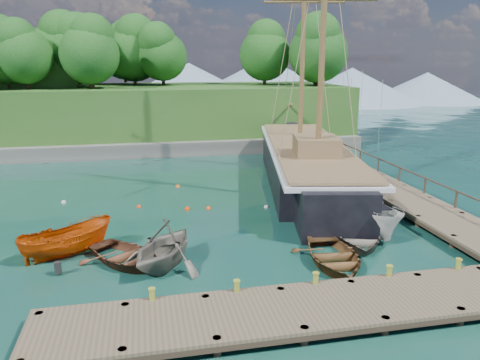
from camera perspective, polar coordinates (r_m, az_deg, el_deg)
The scene contains 24 objects.
ground at distance 22.27m, azimuth -0.47°, elevation -8.51°, with size 160.00×160.00×0.00m, color #133D37.
dock_near at distance 17.02m, azimuth 10.89°, elevation -14.88°, with size 20.00×3.20×1.10m.
dock_east at distance 32.31m, azimuth 17.37°, elevation -1.00°, with size 3.20×24.00×1.10m.
bollard_0 at distance 17.35m, azimuth -10.54°, elevation -15.91°, with size 0.26×0.26×0.45m, color olive.
bollard_1 at distance 17.61m, azimuth -0.39°, elevation -15.14°, with size 0.26×0.26×0.45m, color olive.
bollard_2 at distance 18.36m, azimuth 9.11°, elevation -14.01°, with size 0.26×0.26×0.45m, color olive.
bollard_3 at distance 19.55m, azimuth 17.57°, elevation -12.68°, with size 0.26×0.26×0.45m, color olive.
bollard_4 at distance 21.10m, azimuth 24.84°, elevation -11.31°, with size 0.26×0.26×0.45m, color olive.
rowboat_0 at distance 21.50m, azimuth -13.59°, elevation -9.82°, with size 3.06×4.29×0.89m, color brown.
rowboat_1 at distance 20.83m, azimuth -9.23°, elevation -10.41°, with size 3.65×4.23×2.23m, color #635E53.
rowboat_2 at distance 21.22m, azimuth 11.31°, elevation -10.03°, with size 3.19×4.47×0.92m, color brown.
rowboat_3 at distance 23.91m, azimuth 14.06°, elevation -7.31°, with size 3.24×4.54×0.94m, color #625A4F.
motorboat_orange at distance 23.02m, azimuth -20.21°, elevation -8.67°, with size 1.61×4.27×1.65m, color #BB4106.
cabin_boat_white at distance 25.37m, azimuth 15.71°, elevation -6.13°, with size 1.91×5.09×1.97m, color silver.
schooner at distance 33.76m, azimuth 8.17°, elevation 1.54°, with size 9.62×29.08×21.81m.
mooring_buoy_0 at distance 25.82m, azimuth -17.72°, elevation -5.92°, with size 0.36×0.36×0.36m, color white.
mooring_buoy_1 at distance 28.12m, azimuth -6.44°, elevation -3.61°, with size 0.32×0.32×0.32m, color #F03300.
mooring_buoy_2 at distance 28.16m, azimuth -3.85°, elevation -3.53°, with size 0.30×0.30×0.30m, color #E74811.
mooring_buoy_3 at distance 28.38m, azimuth 3.23°, elevation -3.38°, with size 0.29×0.29×0.29m, color silver.
mooring_buoy_4 at distance 29.06m, azimuth -12.21°, elevation -3.26°, with size 0.29×0.29×0.29m, color #D64213.
mooring_buoy_5 at distance 33.13m, azimuth -7.59°, elevation -0.85°, with size 0.32×0.32×0.32m, color orange.
mooring_buoy_6 at distance 31.25m, azimuth -20.70°, elevation -2.63°, with size 0.30×0.30×0.30m, color silver.
headland at distance 52.31m, azimuth -21.88°, elevation 10.04°, with size 51.00×19.31×12.90m.
distant_ridge at distance 90.59m, azimuth -6.66°, elevation 11.69°, with size 117.00×40.00×10.00m.
Camera 1 is at (-4.02, -20.10, 8.72)m, focal length 35.00 mm.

